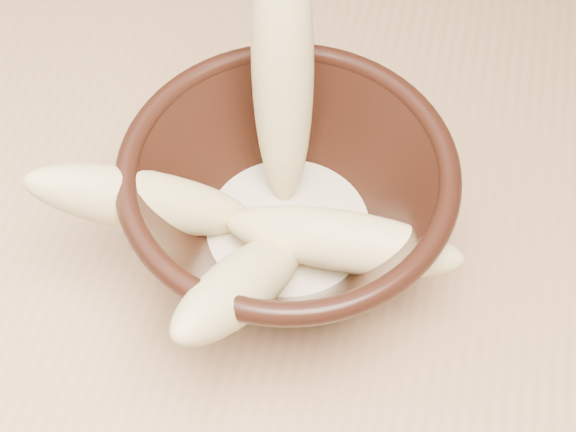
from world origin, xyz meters
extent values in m
plane|color=tan|center=(0.00, 0.00, 0.00)|extent=(4.00, 4.00, 0.00)
cube|color=tan|center=(0.00, 0.00, 0.73)|extent=(1.20, 0.80, 0.04)
cylinder|color=black|center=(0.04, -0.12, 0.76)|extent=(0.10, 0.10, 0.01)
cylinder|color=black|center=(0.04, -0.12, 0.78)|extent=(0.10, 0.10, 0.01)
torus|color=black|center=(0.04, -0.12, 0.87)|extent=(0.23, 0.23, 0.02)
cylinder|color=beige|center=(0.04, -0.12, 0.79)|extent=(0.13, 0.13, 0.02)
ellipsoid|color=#CBBC78|center=(0.03, -0.06, 0.90)|extent=(0.07, 0.11, 0.21)
ellipsoid|color=#CBBC78|center=(-0.05, -0.15, 0.84)|extent=(0.16, 0.11, 0.13)
ellipsoid|color=#CBBC78|center=(0.08, -0.14, 0.83)|extent=(0.17, 0.05, 0.06)
ellipsoid|color=#CBBC78|center=(0.03, -0.20, 0.84)|extent=(0.09, 0.16, 0.12)
camera|label=1|loc=(0.11, -0.43, 1.28)|focal=50.00mm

